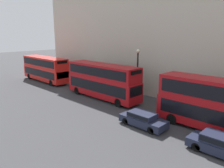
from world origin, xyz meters
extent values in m
cube|color=#A80F14|center=(1.60, 6.86, 1.44)|extent=(2.55, 11.06, 2.18)
cube|color=black|center=(1.60, 6.86, 1.70)|extent=(2.59, 10.18, 1.22)
cylinder|color=black|center=(0.48, 10.79, 0.50)|extent=(0.30, 1.00, 1.00)
cylinder|color=black|center=(2.73, 10.79, 0.50)|extent=(0.30, 1.00, 1.00)
cube|color=#A80F14|center=(1.60, 21.28, 1.48)|extent=(2.55, 10.86, 2.26)
cube|color=#A80F14|center=(1.60, 21.28, 3.49)|extent=(2.50, 10.64, 1.76)
cube|color=black|center=(1.60, 21.28, 1.75)|extent=(2.59, 9.99, 1.27)
cube|color=black|center=(1.60, 21.28, 3.58)|extent=(2.59, 9.99, 1.06)
cube|color=black|center=(1.60, 15.88, 1.93)|extent=(2.17, 0.06, 1.13)
cube|color=black|center=(1.60, 15.88, 4.02)|extent=(1.78, 0.06, 0.42)
cylinder|color=black|center=(0.48, 17.45, 0.50)|extent=(0.30, 1.00, 1.00)
cylinder|color=black|center=(2.73, 17.45, 0.50)|extent=(0.30, 1.00, 1.00)
cylinder|color=black|center=(0.48, 25.10, 0.50)|extent=(0.30, 1.00, 1.00)
cylinder|color=black|center=(2.73, 25.10, 0.50)|extent=(0.30, 1.00, 1.00)
cube|color=red|center=(1.60, 35.56, 1.38)|extent=(2.55, 10.85, 2.05)
cube|color=red|center=(1.60, 35.56, 3.28)|extent=(2.50, 10.63, 1.75)
cube|color=black|center=(1.60, 35.56, 1.62)|extent=(2.59, 9.98, 1.15)
cube|color=black|center=(1.60, 35.56, 3.36)|extent=(2.59, 9.98, 1.05)
cube|color=black|center=(1.60, 30.17, 1.79)|extent=(2.17, 0.06, 1.03)
cube|color=black|center=(1.60, 30.17, 3.80)|extent=(1.78, 0.06, 0.42)
cylinder|color=black|center=(0.48, 31.74, 0.50)|extent=(0.30, 1.00, 1.00)
cylinder|color=black|center=(2.73, 31.74, 0.50)|extent=(0.30, 1.00, 1.00)
cylinder|color=black|center=(0.48, 39.39, 0.50)|extent=(0.30, 1.00, 1.00)
cylinder|color=black|center=(2.73, 39.39, 0.50)|extent=(0.30, 1.00, 1.00)
cube|color=#1E2338|center=(-1.80, 5.74, 0.50)|extent=(1.78, 4.48, 0.63)
cube|color=#1E2338|center=(-1.80, 5.85, 1.10)|extent=(1.56, 2.47, 0.57)
cube|color=black|center=(-1.80, 5.85, 1.13)|extent=(1.60, 2.34, 0.36)
cylinder|color=black|center=(-2.58, 7.17, 0.32)|extent=(0.22, 0.64, 0.64)
cylinder|color=black|center=(-1.02, 7.17, 0.32)|extent=(0.22, 0.64, 0.64)
cube|color=#1E2338|center=(-1.80, 12.37, 0.51)|extent=(1.76, 4.30, 0.66)
cube|color=#1E2338|center=(-1.80, 12.47, 1.06)|extent=(1.55, 2.36, 0.45)
cube|color=black|center=(-1.80, 12.47, 1.08)|extent=(1.59, 2.25, 0.29)
cylinder|color=black|center=(-2.57, 10.99, 0.32)|extent=(0.22, 0.64, 0.64)
cylinder|color=black|center=(-1.03, 10.99, 0.32)|extent=(0.22, 0.64, 0.64)
cylinder|color=black|center=(-2.57, 13.74, 0.32)|extent=(0.22, 0.64, 0.64)
cylinder|color=black|center=(-1.03, 13.74, 0.32)|extent=(0.22, 0.64, 0.64)
cylinder|color=black|center=(3.44, 17.19, 2.94)|extent=(0.18, 0.18, 5.89)
sphere|color=beige|center=(3.44, 17.19, 6.11)|extent=(0.44, 0.44, 0.44)
cylinder|color=maroon|center=(4.52, 31.22, 0.75)|extent=(0.36, 0.36, 1.49)
sphere|color=tan|center=(4.52, 31.22, 1.60)|extent=(0.22, 0.22, 0.22)
camera|label=1|loc=(-16.71, 1.65, 8.16)|focal=35.00mm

